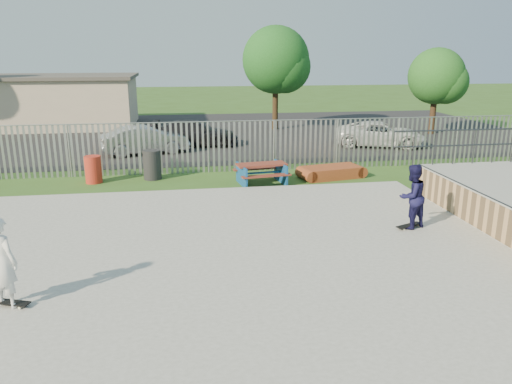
{
  "coord_description": "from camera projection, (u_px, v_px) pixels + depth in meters",
  "views": [
    {
      "loc": [
        -0.02,
        -10.24,
        4.58
      ],
      "look_at": [
        1.82,
        2.0,
        1.1
      ],
      "focal_mm": 35.0,
      "sensor_mm": 36.0,
      "label": 1
    }
  ],
  "objects": [
    {
      "name": "ground",
      "position": [
        188.0,
        268.0,
        10.99
      ],
      "size": [
        120.0,
        120.0,
        0.0
      ],
      "primitive_type": "plane",
      "color": "#32511C",
      "rests_on": "ground"
    },
    {
      "name": "concrete_slab",
      "position": [
        188.0,
        264.0,
        10.97
      ],
      "size": [
        15.0,
        12.0,
        0.15
      ],
      "primitive_type": "cube",
      "color": "gray",
      "rests_on": "ground"
    },
    {
      "name": "fence",
      "position": [
        217.0,
        174.0,
        15.23
      ],
      "size": [
        26.04,
        16.02,
        2.0
      ],
      "color": "gray",
      "rests_on": "ground"
    },
    {
      "name": "picnic_table",
      "position": [
        261.0,
        173.0,
        17.87
      ],
      "size": [
        1.95,
        1.68,
        0.75
      ],
      "rotation": [
        0.0,
        0.0,
        0.14
      ],
      "color": "maroon",
      "rests_on": "ground"
    },
    {
      "name": "funbox",
      "position": [
        331.0,
        172.0,
        18.8
      ],
      "size": [
        2.29,
        1.47,
        0.42
      ],
      "rotation": [
        0.0,
        0.0,
        0.21
      ],
      "color": "brown",
      "rests_on": "ground"
    },
    {
      "name": "trash_bin_red",
      "position": [
        93.0,
        169.0,
        17.99
      ],
      "size": [
        0.59,
        0.59,
        0.98
      ],
      "primitive_type": "cylinder",
      "color": "#AF291A",
      "rests_on": "ground"
    },
    {
      "name": "trash_bin_grey",
      "position": [
        152.0,
        165.0,
        18.5
      ],
      "size": [
        0.66,
        0.66,
        1.09
      ],
      "primitive_type": "cylinder",
      "color": "black",
      "rests_on": "ground"
    },
    {
      "name": "parking_lot",
      "position": [
        182.0,
        133.0,
        29.07
      ],
      "size": [
        40.0,
        18.0,
        0.02
      ],
      "primitive_type": "cube",
      "color": "black",
      "rests_on": "ground"
    },
    {
      "name": "car_silver",
      "position": [
        145.0,
        140.0,
        23.01
      ],
      "size": [
        4.19,
        2.36,
        1.31
      ],
      "primitive_type": "imported",
      "rotation": [
        0.0,
        0.0,
        1.83
      ],
      "color": "#A3A3A7",
      "rests_on": "parking_lot"
    },
    {
      "name": "car_dark",
      "position": [
        195.0,
        133.0,
        25.06
      ],
      "size": [
        4.52,
        2.32,
        1.26
      ],
      "primitive_type": "imported",
      "rotation": [
        0.0,
        0.0,
        1.44
      ],
      "color": "black",
      "rests_on": "parking_lot"
    },
    {
      "name": "car_white",
      "position": [
        380.0,
        134.0,
        24.88
      ],
      "size": [
        4.81,
        3.33,
        1.22
      ],
      "primitive_type": "imported",
      "rotation": [
        0.0,
        0.0,
        1.25
      ],
      "color": "silver",
      "rests_on": "parking_lot"
    },
    {
      "name": "building",
      "position": [
        52.0,
        101.0,
        31.3
      ],
      "size": [
        10.4,
        6.4,
        3.2
      ],
      "color": "#C6B298",
      "rests_on": "ground"
    },
    {
      "name": "tree_mid",
      "position": [
        276.0,
        60.0,
        29.44
      ],
      "size": [
        3.96,
        3.96,
        6.11
      ],
      "color": "#3A2817",
      "rests_on": "ground"
    },
    {
      "name": "tree_right",
      "position": [
        436.0,
        76.0,
        28.03
      ],
      "size": [
        3.14,
        3.14,
        4.84
      ],
      "color": "#3B2717",
      "rests_on": "ground"
    },
    {
      "name": "skateboard_a",
      "position": [
        409.0,
        226.0,
        13.04
      ],
      "size": [
        0.81,
        0.5,
        0.08
      ],
      "rotation": [
        0.0,
        0.0,
        0.41
      ],
      "color": "black",
      "rests_on": "concrete_slab"
    },
    {
      "name": "skateboard_b",
      "position": [
        9.0,
        303.0,
        9.03
      ],
      "size": [
        0.82,
        0.47,
        0.08
      ],
      "rotation": [
        0.0,
        0.0,
        -0.35
      ],
      "color": "black",
      "rests_on": "concrete_slab"
    },
    {
      "name": "skater_navy",
      "position": [
        412.0,
        197.0,
        12.82
      ],
      "size": [
        1.01,
        0.91,
        1.69
      ],
      "primitive_type": "imported",
      "rotation": [
        0.0,
        0.0,
        3.55
      ],
      "color": "#14123A",
      "rests_on": "concrete_slab"
    },
    {
      "name": "skater_white",
      "position": [
        3.0,
        262.0,
        8.82
      ],
      "size": [
        0.74,
        0.66,
        1.69
      ],
      "primitive_type": "imported",
      "rotation": [
        0.0,
        0.0,
        2.61
      ],
      "color": "silver",
      "rests_on": "concrete_slab"
    }
  ]
}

